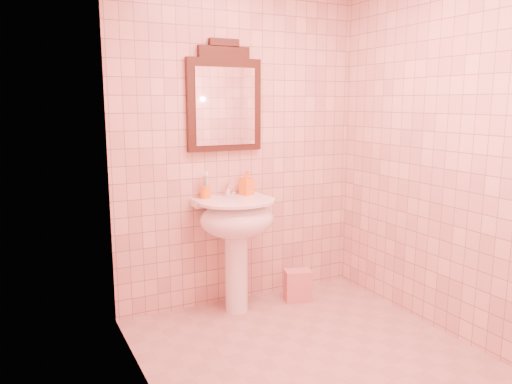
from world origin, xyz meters
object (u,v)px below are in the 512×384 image
mirror (224,100)px  soap_dispenser (247,183)px  pedestal_sink (237,227)px  towel (298,285)px  toothbrush_cup (205,192)px

mirror → soap_dispenser: 0.65m
pedestal_sink → towel: bearing=-3.6°
soap_dispenser → mirror: bearing=142.3°
pedestal_sink → toothbrush_cup: toothbrush_cup is taller
pedestal_sink → mirror: mirror is taller
mirror → towel: bearing=-24.2°
toothbrush_cup → towel: size_ratio=0.69×
pedestal_sink → toothbrush_cup: bearing=139.1°
pedestal_sink → mirror: 0.94m
toothbrush_cup → soap_dispenser: (0.34, -0.01, 0.04)m
mirror → towel: size_ratio=3.24×
pedestal_sink → toothbrush_cup: (-0.18, 0.16, 0.25)m
toothbrush_cup → soap_dispenser: bearing=-1.5°
pedestal_sink → soap_dispenser: bearing=43.7°
towel → mirror: bearing=155.8°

